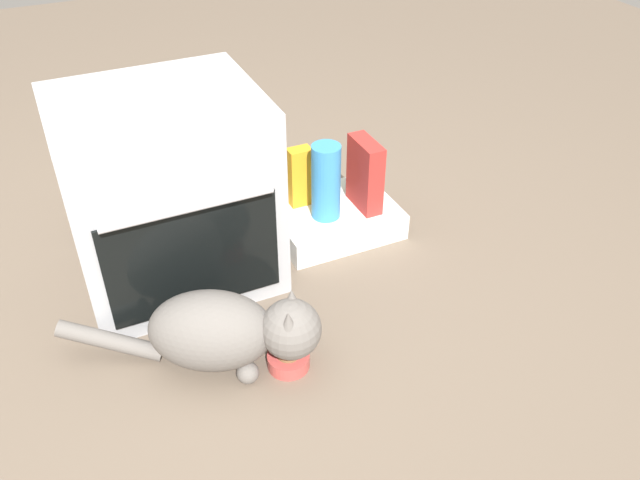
# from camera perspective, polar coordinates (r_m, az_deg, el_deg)

# --- Properties ---
(ground) EXTENTS (8.00, 8.00, 0.00)m
(ground) POSITION_cam_1_polar(r_m,az_deg,el_deg) (2.21, -9.69, -7.85)
(ground) COLOR #6B5B4C
(oven) EXTENTS (0.66, 0.61, 0.69)m
(oven) POSITION_cam_1_polar(r_m,az_deg,el_deg) (2.28, -13.20, 4.00)
(oven) COLOR #B7BABF
(oven) RESTS_ON ground
(pantry_cabinet) EXTENTS (0.47, 0.37, 0.11)m
(pantry_cabinet) POSITION_cam_1_polar(r_m,az_deg,el_deg) (2.60, 1.19, 1.94)
(pantry_cabinet) COLOR white
(pantry_cabinet) RESTS_ON ground
(food_bowl) EXTENTS (0.13, 0.13, 0.08)m
(food_bowl) POSITION_cam_1_polar(r_m,az_deg,el_deg) (2.06, -2.77, -10.31)
(food_bowl) COLOR #C64C47
(food_bowl) RESTS_ON ground
(cat) EXTENTS (0.75, 0.46, 0.27)m
(cat) POSITION_cam_1_polar(r_m,az_deg,el_deg) (2.00, -8.17, -7.81)
(cat) COLOR slate
(cat) RESTS_ON ground
(cereal_box) EXTENTS (0.07, 0.18, 0.28)m
(cereal_box) POSITION_cam_1_polar(r_m,az_deg,el_deg) (2.52, 3.95, 5.74)
(cereal_box) COLOR #B72D28
(cereal_box) RESTS_ON pantry_cabinet
(water_bottle) EXTENTS (0.11, 0.11, 0.30)m
(water_bottle) POSITION_cam_1_polar(r_m,az_deg,el_deg) (2.44, 0.53, 5.09)
(water_bottle) COLOR #388CD1
(water_bottle) RESTS_ON pantry_cabinet
(soda_can) EXTENTS (0.07, 0.07, 0.12)m
(soda_can) POSITION_cam_1_polar(r_m,az_deg,el_deg) (2.68, 3.35, 5.83)
(soda_can) COLOR green
(soda_can) RESTS_ON pantry_cabinet
(juice_carton) EXTENTS (0.09, 0.06, 0.24)m
(juice_carton) POSITION_cam_1_polar(r_m,az_deg,el_deg) (2.54, -1.75, 5.54)
(juice_carton) COLOR orange
(juice_carton) RESTS_ON pantry_cabinet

